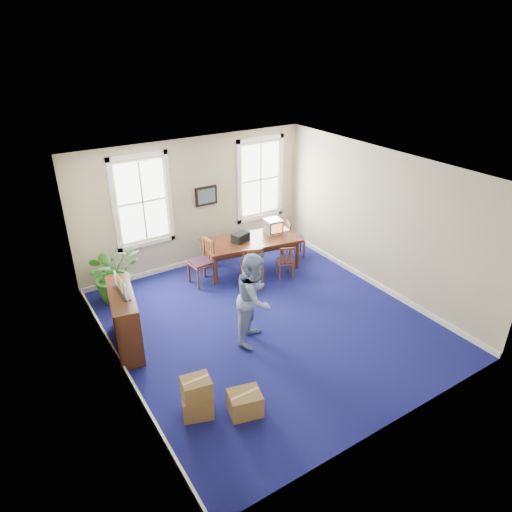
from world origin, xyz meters
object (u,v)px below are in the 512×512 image
crt_tv (273,226)px  cardboard_boxes (205,388)px  conference_table (251,254)px  potted_plant (113,273)px  chair_near_left (252,266)px  credenza (125,318)px  man (254,298)px

crt_tv → cardboard_boxes: size_ratio=0.34×
conference_table → potted_plant: 3.33m
conference_table → chair_near_left: (-0.48, -0.80, 0.14)m
chair_near_left → credenza: bearing=33.1°
credenza → cardboard_boxes: credenza is taller
man → credenza: (-2.15, 1.13, -0.32)m
crt_tv → potted_plant: size_ratio=0.33×
man → credenza: size_ratio=1.20×
credenza → chair_near_left: bearing=21.5°
credenza → potted_plant: 1.80m
potted_plant → cardboard_boxes: size_ratio=1.02×
conference_table → crt_tv: (0.69, 0.05, 0.58)m
conference_table → crt_tv: 0.90m
credenza → crt_tv: bearing=29.3°
conference_table → potted_plant: size_ratio=1.79×
crt_tv → potted_plant: bearing=-178.7°
crt_tv → chair_near_left: size_ratio=0.40×
chair_near_left → cardboard_boxes: 3.83m
conference_table → potted_plant: potted_plant is taller
conference_table → chair_near_left: bearing=-111.2°
man → credenza: 2.45m
chair_near_left → man: 2.01m
chair_near_left → potted_plant: potted_plant is taller
man → cardboard_boxes: (-1.61, -1.09, -0.55)m
cardboard_boxes → credenza: bearing=103.7°
chair_near_left → credenza: size_ratio=0.71×
potted_plant → crt_tv: bearing=-4.9°
potted_plant → conference_table: bearing=-6.8°
conference_table → man: bearing=-110.7°
conference_table → man: (-1.48, -2.51, 0.52)m
potted_plant → cardboard_boxes: potted_plant is taller
credenza → conference_table: bearing=31.8°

